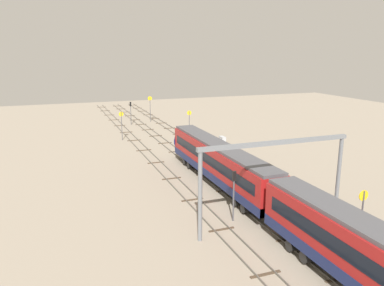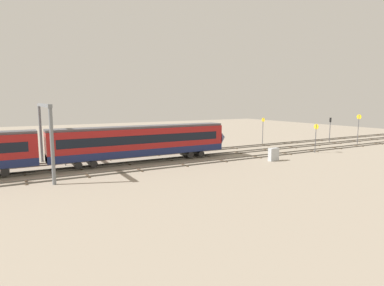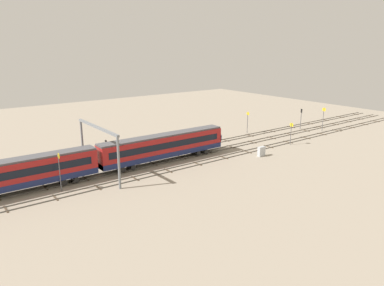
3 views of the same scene
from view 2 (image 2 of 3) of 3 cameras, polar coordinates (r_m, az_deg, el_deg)
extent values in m
plane|color=gray|center=(45.70, -4.17, -2.96)|extent=(155.82, 155.82, 0.00)
cube|color=#59544C|center=(41.07, -1.02, -4.02)|extent=(139.82, 0.07, 0.16)
cube|color=#59544C|center=(42.31, -1.95, -3.68)|extent=(139.82, 0.07, 0.16)
cube|color=#473828|center=(37.06, -27.43, -6.21)|extent=(0.24, 2.40, 0.08)
cube|color=#473828|center=(37.70, -18.13, -5.51)|extent=(0.24, 2.40, 0.08)
cube|color=#473828|center=(39.28, -9.38, -4.71)|extent=(0.24, 2.40, 0.08)
cube|color=#473828|center=(41.70, -1.49, -3.90)|extent=(0.24, 2.40, 0.08)
cube|color=#473828|center=(44.81, 5.40, -3.13)|extent=(0.24, 2.40, 0.08)
cube|color=#473828|center=(48.49, 11.32, -2.43)|extent=(0.24, 2.40, 0.08)
cube|color=#473828|center=(52.62, 16.35, -1.82)|extent=(0.24, 2.40, 0.08)
cube|color=#473828|center=(57.09, 20.62, -1.28)|extent=(0.24, 2.40, 0.08)
cube|color=#473828|center=(61.84, 24.25, -0.82)|extent=(0.24, 2.40, 0.08)
cube|color=#473828|center=(66.81, 27.35, -0.43)|extent=(0.24, 2.40, 0.08)
cube|color=#473828|center=(71.95, 30.01, -0.08)|extent=(0.24, 2.40, 0.08)
cube|color=#59544C|center=(45.05, -3.78, -3.01)|extent=(139.82, 0.07, 0.16)
cube|color=#59544C|center=(46.32, -4.55, -2.72)|extent=(139.82, 0.07, 0.16)
cube|color=#473828|center=(41.51, -27.67, -4.82)|extent=(0.24, 2.40, 0.08)
cube|color=#473828|center=(42.08, -19.36, -4.22)|extent=(0.24, 2.40, 0.08)
cube|color=#473828|center=(43.50, -11.44, -3.57)|extent=(0.24, 2.40, 0.08)
cube|color=#473828|center=(45.69, -4.17, -2.91)|extent=(0.24, 2.40, 0.08)
cube|color=#473828|center=(48.55, 2.34, -2.28)|extent=(0.24, 2.40, 0.08)
cube|color=#473828|center=(51.96, 8.05, -1.70)|extent=(0.24, 2.40, 0.08)
cube|color=#473828|center=(55.83, 13.01, -1.18)|extent=(0.24, 2.40, 0.08)
cube|color=#473828|center=(60.07, 17.30, -0.72)|extent=(0.24, 2.40, 0.08)
cube|color=#473828|center=(64.60, 21.01, -0.33)|extent=(0.24, 2.40, 0.08)
cube|color=#473828|center=(69.37, 24.22, 0.02)|extent=(0.24, 2.40, 0.08)
cube|color=#473828|center=(74.33, 27.01, 0.32)|extent=(0.24, 2.40, 0.08)
cube|color=#473828|center=(79.45, 29.44, 0.58)|extent=(0.24, 2.40, 0.08)
cube|color=#59544C|center=(49.12, -6.08, -2.15)|extent=(139.82, 0.07, 0.16)
cube|color=#59544C|center=(50.43, -6.72, -1.91)|extent=(139.82, 0.07, 0.16)
cube|color=#473828|center=(46.17, -23.49, -3.41)|extent=(0.24, 2.40, 0.08)
cube|color=#473828|center=(47.44, -14.62, -2.75)|extent=(0.24, 2.40, 0.08)
cube|color=#473828|center=(49.78, -6.40, -2.07)|extent=(0.24, 2.40, 0.08)
cube|color=#473828|center=(53.04, 0.93, -1.44)|extent=(0.24, 2.40, 0.08)
cube|color=#473828|center=(57.07, 7.32, -0.86)|extent=(0.24, 2.40, 0.08)
cube|color=#473828|center=(61.72, 12.81, -0.36)|extent=(0.24, 2.40, 0.08)
cube|color=#473828|center=(66.86, 17.49, 0.07)|extent=(0.24, 2.40, 0.08)
cube|color=#473828|center=(72.38, 21.48, 0.44)|extent=(0.24, 2.40, 0.08)
cube|color=#473828|center=(78.20, 24.89, 0.76)|extent=(0.24, 2.40, 0.08)
cube|color=#473828|center=(84.27, 27.82, 1.02)|extent=(0.24, 2.40, 0.08)
cube|color=#473828|center=(90.53, 30.35, 1.25)|extent=(0.24, 2.40, 0.08)
cube|color=maroon|center=(43.76, -8.84, 0.29)|extent=(24.00, 2.90, 3.60)
cube|color=navy|center=(43.95, -8.80, -1.45)|extent=(24.00, 2.94, 0.90)
cube|color=#4C4C51|center=(43.56, -8.89, 2.84)|extent=(24.00, 2.50, 0.30)
cube|color=black|center=(42.35, -8.16, 0.66)|extent=(22.00, 0.04, 1.10)
cube|color=black|center=(45.07, -9.51, 1.04)|extent=(22.00, 0.04, 1.10)
cylinder|color=black|center=(41.92, -19.84, -3.50)|extent=(0.90, 2.70, 0.90)
cylinder|color=black|center=(42.24, -17.43, -3.31)|extent=(0.90, 2.70, 0.90)
cylinder|color=black|center=(46.87, -1.00, -1.92)|extent=(0.90, 2.70, 0.90)
cylinder|color=black|center=(47.74, 0.90, -1.75)|extent=(0.90, 2.70, 0.90)
cylinder|color=black|center=(41.40, -30.34, -4.22)|extent=(0.90, 2.70, 0.90)
cone|color=navy|center=(49.70, 5.11, 1.00)|extent=(1.60, 3.24, 3.24)
cylinder|color=slate|center=(34.28, -23.62, -0.63)|extent=(0.36, 0.36, 7.62)
cylinder|color=slate|center=(48.03, -25.34, 1.44)|extent=(0.36, 0.36, 7.62)
cube|color=slate|center=(40.90, -24.93, 6.12)|extent=(0.40, 14.48, 0.35)
cylinder|color=#4C4C51|center=(69.68, 27.47, 2.17)|extent=(0.12, 0.12, 5.66)
cylinder|color=yellow|center=(69.56, 27.61, 4.15)|extent=(0.05, 0.92, 0.92)
cube|color=black|center=(69.59, 27.63, 4.15)|extent=(0.02, 0.41, 0.12)
cylinder|color=#4C4C51|center=(63.58, 12.49, 2.12)|extent=(0.12, 0.12, 5.02)
cylinder|color=yellow|center=(63.44, 12.57, 4.05)|extent=(0.05, 0.80, 0.80)
cube|color=black|center=(63.46, 12.59, 4.05)|extent=(0.02, 0.36, 0.12)
cylinder|color=#4C4C51|center=(54.75, 21.14, 0.72)|extent=(0.12, 0.12, 4.60)
cylinder|color=yellow|center=(54.61, 21.26, 2.72)|extent=(0.05, 0.85, 0.85)
cube|color=black|center=(54.63, 21.28, 2.72)|extent=(0.02, 0.38, 0.12)
cylinder|color=#4C4C51|center=(44.27, -21.70, -1.24)|extent=(0.14, 0.14, 3.93)
cube|color=black|center=(43.99, -21.85, 1.87)|extent=(0.20, 0.32, 0.90)
sphere|color=red|center=(43.99, -21.73, 2.13)|extent=(0.20, 0.20, 0.20)
sphere|color=#262626|center=(44.03, -21.70, 1.62)|extent=(0.20, 0.20, 0.20)
cylinder|color=#4C4C51|center=(70.86, 23.33, 1.81)|extent=(0.14, 0.14, 4.02)
cube|color=black|center=(70.69, 23.43, 3.80)|extent=(0.20, 0.32, 0.90)
sphere|color=yellow|center=(70.76, 23.49, 3.96)|extent=(0.20, 0.20, 0.20)
sphere|color=#262626|center=(70.78, 23.47, 3.64)|extent=(0.20, 0.20, 0.20)
cube|color=#B2B7BC|center=(45.89, 14.32, -1.99)|extent=(1.47, 0.66, 1.80)
cube|color=#333333|center=(46.36, 15.00, -1.58)|extent=(0.02, 0.46, 0.24)
camera|label=1|loc=(63.23, -52.12, 11.01)|focal=35.40mm
camera|label=3|loc=(24.48, -153.95, 21.83)|focal=34.34mm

